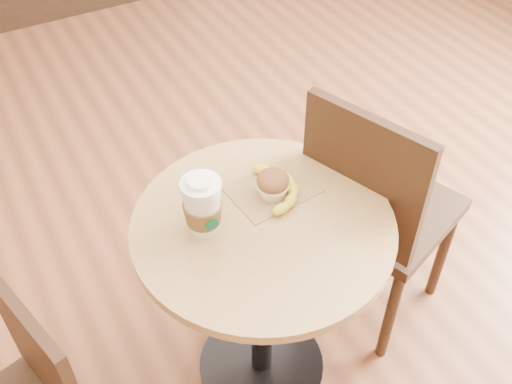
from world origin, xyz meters
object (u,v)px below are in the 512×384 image
(coffee_cup, at_px, (203,207))
(muffin, at_px, (273,184))
(banana, at_px, (278,186))
(cafe_table, at_px, (263,270))
(chair_right, at_px, (375,209))

(coffee_cup, xyz_separation_m, muffin, (0.22, 0.02, -0.04))
(muffin, relative_size, banana, 0.42)
(coffee_cup, bearing_deg, cafe_table, -21.80)
(cafe_table, height_order, chair_right, chair_right)
(chair_right, xyz_separation_m, coffee_cup, (-0.60, 0.01, 0.29))
(chair_right, height_order, banana, chair_right)
(cafe_table, relative_size, muffin, 7.91)
(cafe_table, height_order, muffin, muffin)
(cafe_table, relative_size, coffee_cup, 4.21)
(cafe_table, distance_m, chair_right, 0.45)
(cafe_table, xyz_separation_m, coffee_cup, (-0.15, 0.06, 0.29))
(cafe_table, distance_m, coffee_cup, 0.33)
(cafe_table, distance_m, muffin, 0.27)
(banana, bearing_deg, muffin, -139.49)
(chair_right, height_order, muffin, chair_right)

